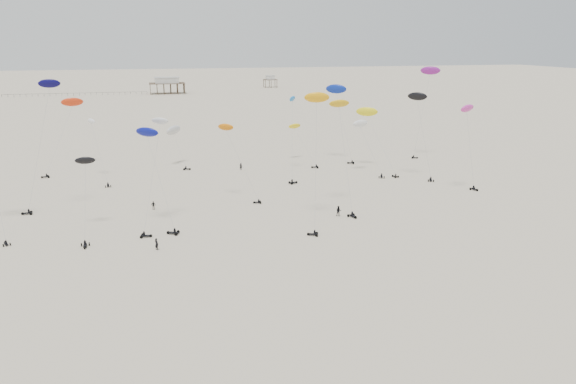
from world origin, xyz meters
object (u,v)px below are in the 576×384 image
object	(u,v)px
rig_9	(301,138)
spectator_0	(157,250)
pavilion_small	(270,82)
pavilion_main	(167,86)
rig_4	(469,129)
rig_0	(343,138)

from	to	relation	value
rig_9	spectator_0	size ratio (longest dim) A/B	6.64
pavilion_small	spectator_0	bearing A→B (deg)	-105.50
pavilion_main	rig_4	distance (m)	250.59
rig_4	rig_9	size ratio (longest dim) A/B	1.26
pavilion_main	rig_0	xyz separation A→B (m)	(23.65, -250.55, 9.38)
rig_0	rig_4	bearing A→B (deg)	176.58
pavilion_main	rig_9	distance (m)	209.40
pavilion_main	spectator_0	world-z (taller)	pavilion_main
pavilion_small	rig_4	xyz separation A→B (m)	(-16.15, -274.57, 9.92)
pavilion_small	rig_9	bearing A→B (deg)	-100.26
rig_0	spectator_0	bearing A→B (deg)	8.02
pavilion_main	rig_4	size ratio (longest dim) A/B	1.12
rig_4	spectator_0	world-z (taller)	rig_4
pavilion_main	rig_0	size ratio (longest dim) A/B	0.98
rig_4	spectator_0	xyz separation A→B (m)	(-65.78, -20.84, -13.41)
rig_9	pavilion_main	bearing A→B (deg)	18.98
rig_0	rig_4	xyz separation A→B (m)	(30.20, 5.99, -0.19)
pavilion_small	rig_9	size ratio (longest dim) A/B	0.61
pavilion_main	rig_0	bearing A→B (deg)	-84.61
pavilion_main	pavilion_small	bearing A→B (deg)	23.20
pavilion_small	rig_9	world-z (taller)	rig_9
pavilion_main	pavilion_small	size ratio (longest dim) A/B	2.33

